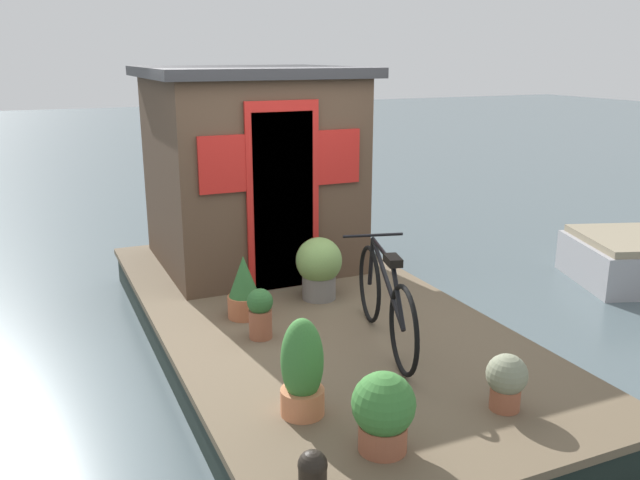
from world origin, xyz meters
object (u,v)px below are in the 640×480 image
object	(u,v)px
potted_plant_lavender	(302,371)
potted_plant_ivy	(244,288)
potted_plant_thyme	(260,312)
houseboat_cabin	(251,167)
bicycle	(385,300)
potted_plant_succulent	(506,380)
mooring_bollard	(313,470)
potted_plant_sage	(383,411)
potted_plant_geranium	(319,266)

from	to	relation	value
potted_plant_lavender	potted_plant_ivy	bearing A→B (deg)	-5.52
potted_plant_thyme	houseboat_cabin	bearing A→B (deg)	-16.84
bicycle	potted_plant_thyme	size ratio (longest dim) A/B	3.88
houseboat_cabin	potted_plant_ivy	bearing A→B (deg)	158.96
potted_plant_succulent	mooring_bollard	xyz separation A→B (m)	(-0.25, 1.46, -0.09)
potted_plant_sage	potted_plant_geranium	xyz separation A→B (m)	(2.42, -0.67, 0.06)
potted_plant_sage	potted_plant_succulent	world-z (taller)	potted_plant_sage
bicycle	potted_plant_succulent	xyz separation A→B (m)	(-1.19, -0.22, -0.16)
bicycle	potted_plant_sage	distance (m)	1.47
potted_plant_lavender	potted_plant_succulent	bearing A→B (deg)	-111.36
houseboat_cabin	bicycle	bearing A→B (deg)	-174.58
potted_plant_sage	potted_plant_ivy	xyz separation A→B (m)	(2.26, 0.10, 0.01)
mooring_bollard	potted_plant_succulent	bearing A→B (deg)	-80.27
potted_plant_ivy	potted_plant_geranium	world-z (taller)	potted_plant_geranium
bicycle	potted_plant_ivy	xyz separation A→B (m)	(0.99, 0.83, -0.11)
houseboat_cabin	potted_plant_thyme	world-z (taller)	houseboat_cabin
potted_plant_thyme	potted_plant_geranium	size ratio (longest dim) A/B	0.71
potted_plant_ivy	potted_plant_succulent	world-z (taller)	potted_plant_ivy
potted_plant_lavender	houseboat_cabin	bearing A→B (deg)	-13.12
potted_plant_ivy	potted_plant_geranium	bearing A→B (deg)	-78.79
potted_plant_thyme	potted_plant_ivy	size ratio (longest dim) A/B	0.75
potted_plant_lavender	potted_plant_ivy	world-z (taller)	potted_plant_lavender
potted_plant_ivy	potted_plant_thyme	bearing A→B (deg)	177.71
houseboat_cabin	potted_plant_lavender	distance (m)	3.40
potted_plant_lavender	potted_plant_sage	distance (m)	0.62
potted_plant_succulent	potted_plant_geranium	bearing A→B (deg)	6.69
potted_plant_succulent	bicycle	bearing A→B (deg)	10.51
houseboat_cabin	potted_plant_geranium	xyz separation A→B (m)	(-1.38, -0.19, -0.73)
houseboat_cabin	potted_plant_succulent	distance (m)	3.83
potted_plant_succulent	houseboat_cabin	bearing A→B (deg)	7.06
potted_plant_ivy	potted_plant_sage	bearing A→B (deg)	-177.40
bicycle	potted_plant_succulent	world-z (taller)	bicycle
potted_plant_geranium	potted_plant_lavender	bearing A→B (deg)	153.18
potted_plant_sage	mooring_bollard	xyz separation A→B (m)	(-0.16, 0.51, -0.14)
potted_plant_sage	houseboat_cabin	bearing A→B (deg)	-7.30
potted_plant_lavender	potted_plant_succulent	distance (m)	1.31
potted_plant_ivy	potted_plant_geranium	size ratio (longest dim) A/B	0.94
potted_plant_sage	bicycle	bearing A→B (deg)	-29.70
houseboat_cabin	bicycle	xyz separation A→B (m)	(-2.52, -0.24, -0.68)
bicycle	potted_plant_geranium	world-z (taller)	bicycle
potted_plant_sage	potted_plant_ivy	size ratio (longest dim) A/B	0.87
mooring_bollard	potted_plant_ivy	bearing A→B (deg)	-9.55
potted_plant_geranium	houseboat_cabin	bearing A→B (deg)	7.69
mooring_bollard	potted_plant_thyme	bearing A→B (deg)	-11.29
potted_plant_thyme	potted_plant_succulent	xyz separation A→B (m)	(-1.70, -1.07, -0.02)
potted_plant_geranium	mooring_bollard	size ratio (longest dim) A/B	2.64
potted_plant_thyme	potted_plant_ivy	bearing A→B (deg)	-2.29
bicycle	potted_plant_sage	size ratio (longest dim) A/B	3.36
potted_plant_sage	potted_plant_geranium	distance (m)	2.51
houseboat_cabin	potted_plant_sage	world-z (taller)	houseboat_cabin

